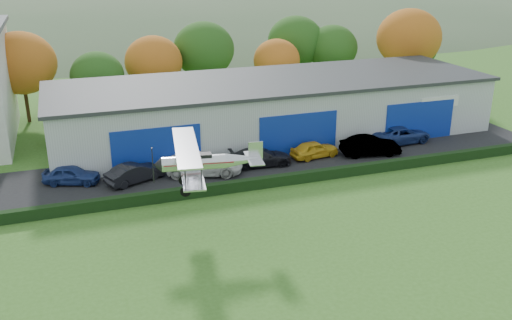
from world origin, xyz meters
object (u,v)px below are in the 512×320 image
object	(u,v)px
car_4	(314,149)
car_2	(204,164)
hangar	(273,107)
car_6	(401,134)
car_3	(260,157)
biplane	(203,161)
car_0	(71,175)
car_5	(370,146)
car_1	(135,173)

from	to	relation	value
car_4	car_2	bearing A→B (deg)	85.09
hangar	car_6	bearing A→B (deg)	-32.32
car_3	biplane	distance (m)	12.00
car_4	car_3	bearing A→B (deg)	85.80
car_0	car_2	bearing A→B (deg)	-77.82
car_5	car_4	bearing A→B (deg)	87.91
car_1	car_4	xyz separation A→B (m)	(15.01, 0.47, -0.02)
car_1	hangar	bearing A→B (deg)	-85.40
biplane	car_6	bearing A→B (deg)	35.34
car_2	car_6	distance (m)	18.69
car_1	biplane	xyz separation A→B (m)	(3.15, -8.93, 3.75)
car_1	car_5	distance (m)	19.72
car_4	car_6	bearing A→B (deg)	-92.14
car_1	car_2	xyz separation A→B (m)	(5.38, -0.05, 0.09)
car_2	car_4	size ratio (longest dim) A/B	1.43
car_1	car_6	world-z (taller)	car_6
car_4	hangar	bearing A→B (deg)	-0.39
car_4	biplane	distance (m)	15.59
hangar	biplane	size ratio (longest dim) A/B	5.28
car_0	biplane	distance (m)	13.27
car_5	biplane	size ratio (longest dim) A/B	0.65
car_3	car_2	bearing A→B (deg)	96.40
car_4	car_6	distance (m)	9.05
hangar	car_2	bearing A→B (deg)	-138.12
car_0	biplane	world-z (taller)	biplane
hangar	car_4	xyz separation A→B (m)	(0.97, -7.24, -1.90)
car_2	car_3	xyz separation A→B (m)	(4.69, 0.19, -0.09)
hangar	car_3	xyz separation A→B (m)	(-3.97, -7.57, -1.88)
car_1	car_6	bearing A→B (deg)	-110.85
car_3	car_4	size ratio (longest dim) A/B	1.21
car_2	car_4	distance (m)	9.64
biplane	hangar	bearing A→B (deg)	65.80
car_2	car_5	bearing A→B (deg)	-75.69
car_5	biplane	world-z (taller)	biplane
hangar	car_4	distance (m)	7.55
car_1	car_3	bearing A→B (deg)	-113.37
hangar	biplane	distance (m)	19.97
car_6	biplane	bearing A→B (deg)	111.30
hangar	car_3	bearing A→B (deg)	-117.67
car_2	car_5	distance (m)	14.34
hangar	car_6	xyz separation A→B (m)	(9.97, -6.31, -1.83)
car_4	car_5	bearing A→B (deg)	-110.75
car_3	car_6	world-z (taller)	car_6
car_2	car_3	world-z (taller)	car_2
car_6	car_5	bearing A→B (deg)	109.76
car_5	car_6	world-z (taller)	car_5
car_3	car_0	bearing A→B (deg)	89.70
car_1	car_5	bearing A→B (deg)	-115.90
hangar	car_0	world-z (taller)	hangar
car_3	car_1	bearing A→B (deg)	94.84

